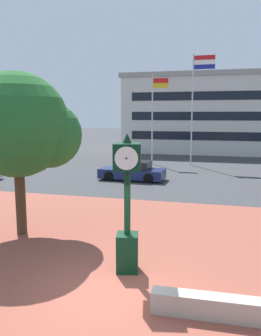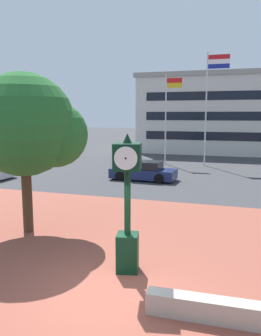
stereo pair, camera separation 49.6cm
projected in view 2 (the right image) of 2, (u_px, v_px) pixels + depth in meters
The scene contains 9 objects.
ground_plane at pixel (104, 294), 8.49m from camera, with size 200.00×200.00×0.00m, color #38383A.
plaza_brick_paving at pixel (136, 252), 11.04m from camera, with size 44.00×13.42×0.01m, color brown.
planter_wall at pixel (220, 311), 7.31m from camera, with size 3.20×0.40×0.50m, color #ADA393.
street_clock at pixel (127, 203), 9.46m from camera, with size 0.85×0.89×3.89m.
plaza_tree at pixel (31, 127), 12.48m from camera, with size 4.03×3.75×5.89m.
car_street_mid at pixel (144, 172), 23.14m from camera, with size 4.43×1.99×1.28m.
flagpole_primary at pixel (167, 113), 30.08m from camera, with size 1.44×0.14×7.74m.
flagpole_secondary at pixel (209, 98), 28.82m from camera, with size 1.85×0.14×9.50m.
civic_building at pixel (252, 114), 41.96m from camera, with size 25.66×15.57×8.90m.
Camera 2 is at (3.02, -7.33, 4.39)m, focal length 36.81 mm.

